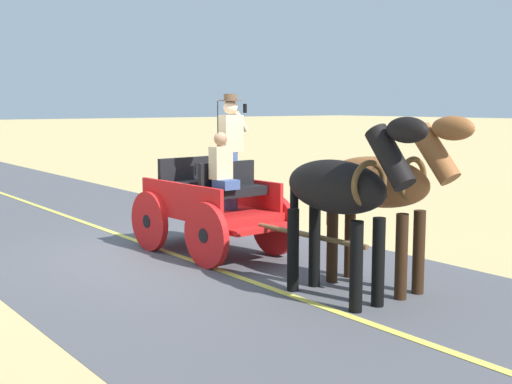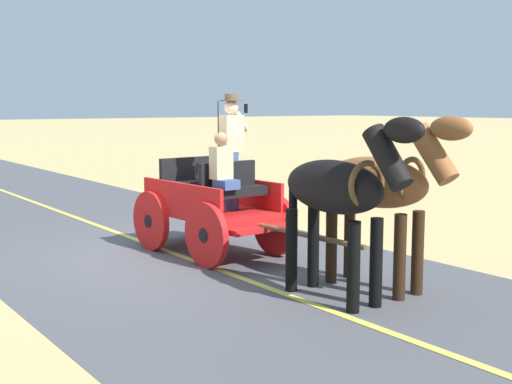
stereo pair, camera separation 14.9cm
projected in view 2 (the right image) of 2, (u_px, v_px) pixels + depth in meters
ground_plane at (173, 253)px, 10.57m from camera, size 200.00×200.00×0.00m
road_surface at (173, 253)px, 10.57m from camera, size 5.82×160.00×0.01m
road_centre_stripe at (173, 253)px, 10.57m from camera, size 0.12×160.00×0.00m
horse_drawn_carriage at (215, 202)px, 10.47m from camera, size 1.55×4.52×2.50m
horse_near_side at (382, 186)px, 8.32m from camera, size 0.71×2.14×2.21m
horse_off_side at (340, 191)px, 7.85m from camera, size 0.58×2.13×2.21m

